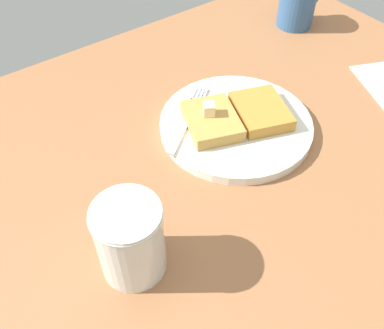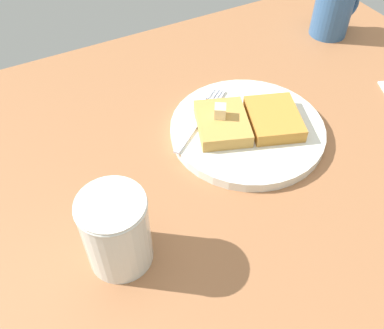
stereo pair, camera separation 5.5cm
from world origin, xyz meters
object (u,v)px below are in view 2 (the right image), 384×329
at_px(syrup_jar, 117,232).
at_px(coffee_mug, 333,13).
at_px(fork, 203,115).
at_px(plate, 247,129).

xyz_separation_m(syrup_jar, coffee_mug, (0.55, 0.28, -0.00)).
relative_size(fork, syrup_jar, 1.34).
bearing_deg(fork, plate, -46.86).
bearing_deg(plate, coffee_mug, 29.45).
height_order(fork, coffee_mug, coffee_mug).
bearing_deg(fork, coffee_mug, 18.67).
distance_m(fork, coffee_mug, 0.37).
xyz_separation_m(plate, fork, (-0.05, 0.05, 0.01)).
xyz_separation_m(plate, coffee_mug, (0.30, 0.17, 0.04)).
bearing_deg(coffee_mug, syrup_jar, -152.99).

